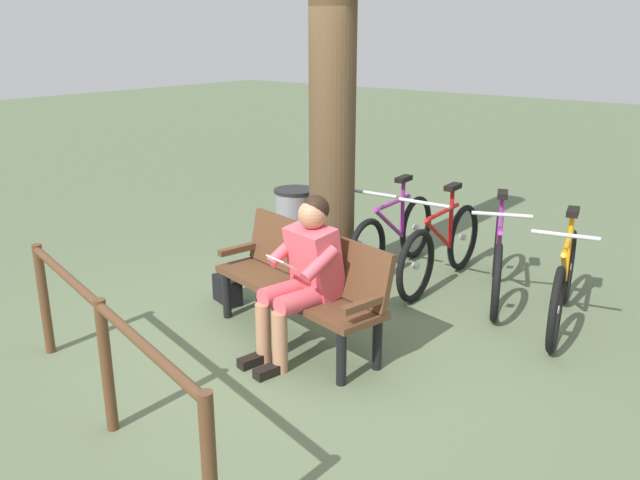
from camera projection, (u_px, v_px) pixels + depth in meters
ground_plane at (288, 350)px, 4.98m from camera, size 40.00×40.00×0.00m
bench at (304, 278)px, 5.03m from camera, size 1.66×0.79×0.87m
person_reading at (304, 270)px, 4.73m from camera, size 0.54×0.81×1.20m
handbag at (227, 290)px, 5.81m from camera, size 0.33×0.21×0.24m
tree_trunk at (333, 74)px, 5.73m from camera, size 0.42×0.42×3.89m
litter_bin at (295, 227)px, 6.70m from camera, size 0.42×0.42×0.79m
bicycle_black at (563, 283)px, 5.32m from camera, size 0.56×1.65×0.94m
bicycle_purple at (497, 259)px, 5.88m from camera, size 0.75×1.56×0.94m
bicycle_orange at (441, 248)px, 6.18m from camera, size 0.48×1.68×0.94m
bicycle_green at (393, 237)px, 6.51m from camera, size 0.48×1.68×0.94m
railing_fence at (104, 343)px, 3.82m from camera, size 2.53×0.68×0.85m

